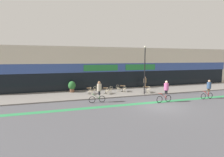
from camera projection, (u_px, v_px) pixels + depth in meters
name	position (u px, v px, depth m)	size (l,w,h in m)	color
ground_plane	(160.00, 106.00, 16.19)	(120.00, 120.00, 0.00)	#4C4C51
sidewalk_slab	(129.00, 92.00, 23.04)	(40.00, 5.50, 0.12)	slate
storefront_facade	(117.00, 68.00, 27.17)	(40.00, 4.06, 6.01)	beige
bike_lane_stripe	(152.00, 103.00, 17.50)	(36.00, 0.70, 0.01)	#2D844C
bistro_table_0	(89.00, 90.00, 21.18)	(0.66, 0.66, 0.74)	black
bistro_table_1	(105.00, 90.00, 21.30)	(0.66, 0.66, 0.73)	black
bistro_table_2	(123.00, 87.00, 22.76)	(0.74, 0.74, 0.76)	black
bistro_table_3	(146.00, 88.00, 22.15)	(0.75, 0.75, 0.74)	black
cafe_chair_0_near	(90.00, 91.00, 20.59)	(0.44, 0.59, 0.90)	beige
cafe_chair_0_side	(94.00, 89.00, 21.36)	(0.59, 0.44, 0.90)	beige
cafe_chair_1_near	(107.00, 90.00, 20.71)	(0.45, 0.60, 0.90)	beige
cafe_chair_1_side	(110.00, 89.00, 21.50)	(0.59, 0.44, 0.90)	beige
cafe_chair_2_near	(125.00, 88.00, 22.17)	(0.43, 0.59, 0.90)	beige
cafe_chair_2_side	(118.00, 88.00, 22.57)	(0.59, 0.42, 0.90)	beige
cafe_chair_3_near	(149.00, 89.00, 21.56)	(0.45, 0.60, 0.90)	beige
planter_pot	(72.00, 86.00, 22.23)	(0.92, 0.92, 1.42)	brown
lamp_post	(145.00, 67.00, 20.78)	(0.26, 0.26, 5.77)	black
cyclist_0	(99.00, 90.00, 17.41)	(1.69, 0.48, 2.16)	black
cyclist_1	(209.00, 88.00, 19.07)	(1.65, 0.48, 2.08)	black
cyclist_2	(166.00, 90.00, 17.50)	(1.80, 0.56, 2.20)	black
pedestrian_near_end	(145.00, 81.00, 25.30)	(0.49, 0.49, 1.67)	#4C3D2D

